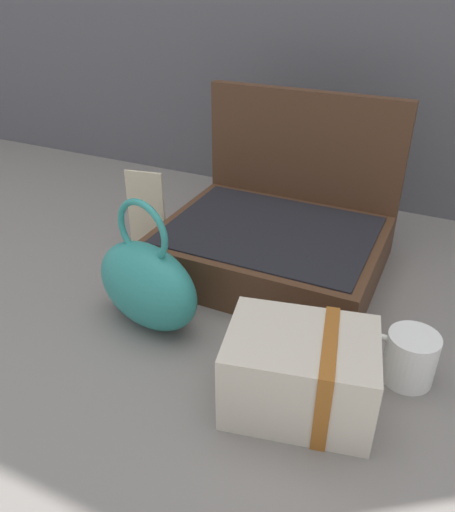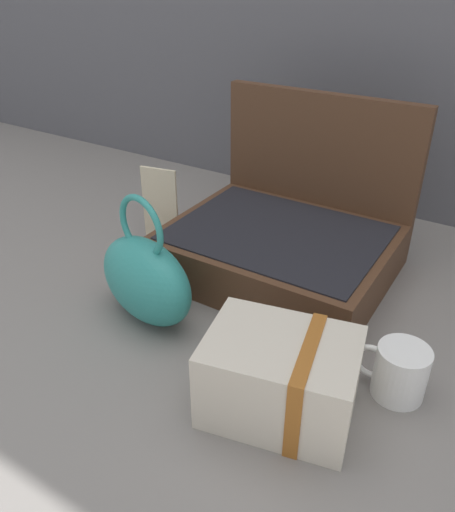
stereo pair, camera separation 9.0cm
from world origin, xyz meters
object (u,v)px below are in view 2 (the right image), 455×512
object	(u,v)px
info_card_left	(160,206)
teal_pouch_handbag	(146,279)
coffee_mug	(399,371)
open_suitcase	(285,237)
cream_toiletry_bag	(282,378)

from	to	relation	value
info_card_left	teal_pouch_handbag	bearing A→B (deg)	-66.83
coffee_mug	info_card_left	world-z (taller)	info_card_left
teal_pouch_handbag	coffee_mug	distance (m)	0.44
info_card_left	open_suitcase	bearing A→B (deg)	-1.73
teal_pouch_handbag	cream_toiletry_bag	distance (m)	0.31
teal_pouch_handbag	info_card_left	distance (m)	0.29
teal_pouch_handbag	coffee_mug	xyz separation A→B (m)	(0.43, 0.05, -0.04)
open_suitcase	cream_toiletry_bag	xyz separation A→B (m)	(0.17, -0.36, -0.01)
teal_pouch_handbag	cream_toiletry_bag	size ratio (longest dim) A/B	1.03
open_suitcase	cream_toiletry_bag	distance (m)	0.40
teal_pouch_handbag	open_suitcase	bearing A→B (deg)	66.03
cream_toiletry_bag	info_card_left	xyz separation A→B (m)	(-0.46, 0.31, 0.03)
open_suitcase	teal_pouch_handbag	bearing A→B (deg)	-113.97
coffee_mug	info_card_left	bearing A→B (deg)	162.13
cream_toiletry_bag	coffee_mug	bearing A→B (deg)	43.07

